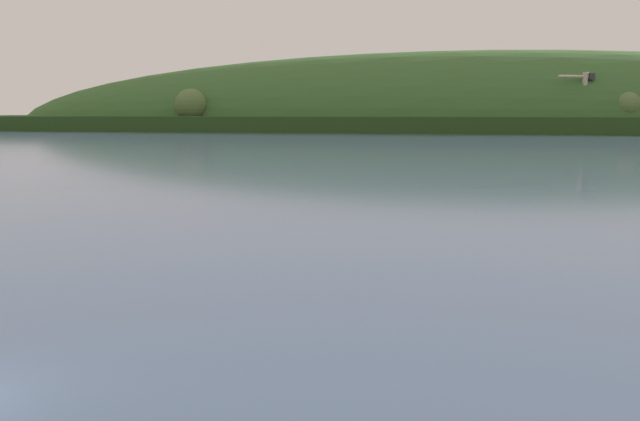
% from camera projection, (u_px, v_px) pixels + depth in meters
% --- Properties ---
extents(far_shoreline_hill, '(481.03, 92.47, 59.64)m').
position_uv_depth(far_shoreline_hill, '(464.00, 129.00, 247.63)').
color(far_shoreline_hill, '#27431B').
rests_on(far_shoreline_hill, ground).
extents(dockside_crane, '(11.91, 5.91, 19.71)m').
position_uv_depth(dockside_crane, '(583.00, 104.00, 211.65)').
color(dockside_crane, '#4C4C51').
rests_on(dockside_crane, ground).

